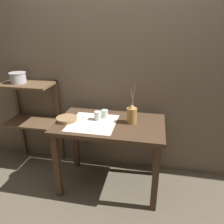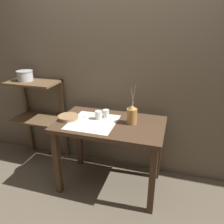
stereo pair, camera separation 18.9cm
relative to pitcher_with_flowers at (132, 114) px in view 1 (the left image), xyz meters
The scene contains 13 objects.
ground_plane 0.90m from the pitcher_with_flowers, 168.32° to the right, with size 12.00×12.00×0.00m, color brown.
stone_wall_back 0.56m from the pitcher_with_flowers, 118.41° to the left, with size 7.00×0.06×2.40m.
wooden_table 0.31m from the pitcher_with_flowers, 168.32° to the right, with size 1.11×0.67×0.78m.
wooden_shelf_unit 1.26m from the pitcher_with_flowers, behind, with size 0.60×0.36×1.08m.
linen_cloth 0.41m from the pitcher_with_flowers, 167.78° to the right, with size 0.47×0.49×0.00m.
pitcher_with_flowers is the anchor object (origin of this frame).
wooden_bowl 0.68m from the pitcher_with_flowers, behind, with size 0.22×0.22×0.04m.
glass_tumbler_near 0.36m from the pitcher_with_flowers, behind, with size 0.07×0.07×0.09m.
glass_tumbler_far 0.31m from the pitcher_with_flowers, 167.59° to the left, with size 0.07×0.07×0.09m.
spoon_inner 0.52m from the pitcher_with_flowers, behind, with size 0.02×0.22×0.02m.
spoon_outer 0.39m from the pitcher_with_flowers, behind, with size 0.03×0.22×0.02m.
knife_center 0.28m from the pitcher_with_flowers, 162.04° to the right, with size 0.03×0.21×0.00m.
metal_pot_large 1.38m from the pitcher_with_flowers, behind, with size 0.19×0.19×0.12m.
Camera 1 is at (0.42, -1.98, 1.72)m, focal length 35.00 mm.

